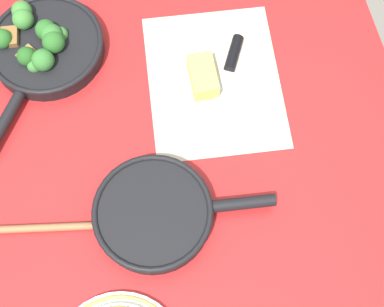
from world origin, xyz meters
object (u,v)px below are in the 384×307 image
Objects in this scene: wooden_spoon at (87,226)px; grater_knife at (228,75)px; skillet_eggs at (155,214)px; cheese_block at (203,77)px; skillet_broccoli at (43,46)px.

grater_knife is at bearing 47.42° from wooden_spoon.
skillet_eggs reaches higher than wooden_spoon.
skillet_eggs reaches higher than cheese_block.
cheese_block is at bearing 52.38° from wooden_spoon.
wooden_spoon is at bearing -177.77° from skillet_eggs.
cheese_block is (0.14, 0.32, -0.01)m from skillet_broccoli.
skillet_broccoli is at bearing 104.53° from wooden_spoon.
skillet_broccoli is 3.83× the size of cheese_block.
skillet_eggs is 0.34m from grater_knife.
skillet_broccoli is at bearing -112.86° from cheese_block.
grater_knife is (-0.27, 0.20, -0.02)m from skillet_eggs.
cheese_block is (-0.27, 0.28, 0.01)m from wooden_spoon.
skillet_eggs is at bearing 6.25° from wooden_spoon.
wooden_spoon is (0.40, 0.04, -0.02)m from skillet_broccoli.
skillet_eggs is 1.36× the size of grater_knife.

